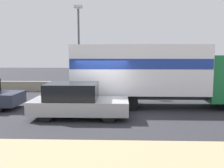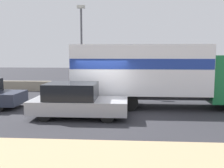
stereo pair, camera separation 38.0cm
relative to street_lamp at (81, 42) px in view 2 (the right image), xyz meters
The scene contains 5 objects.
ground_plane 7.64m from the street_lamp, 72.30° to the right, with size 80.00×80.00×0.00m, color #2D2D33.
stone_wall_backdrop 3.92m from the street_lamp, 21.24° to the left, with size 60.00×0.35×0.76m.
street_lamp is the anchor object (origin of this frame).
box_truck 6.80m from the street_lamp, 43.78° to the right, with size 9.12×2.44×3.27m.
car_hatchback 7.57m from the street_lamp, 81.36° to the right, with size 4.26×1.90×1.54m.
Camera 2 is at (1.31, -11.29, 2.80)m, focal length 40.00 mm.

